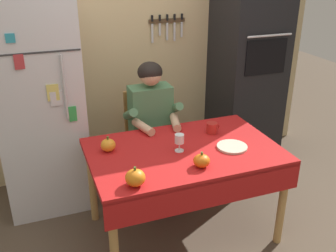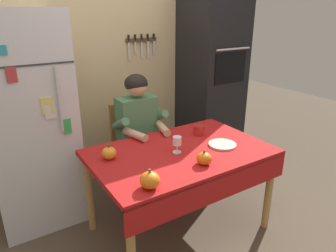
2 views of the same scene
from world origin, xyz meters
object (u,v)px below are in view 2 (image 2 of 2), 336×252
pumpkin_small (204,158)px  chair_behind_person (133,144)px  pumpkin_large (109,153)px  serving_tray (222,145)px  refrigerator (29,122)px  wall_oven (211,77)px  pumpkin_medium (150,180)px  dining_table (182,161)px  seated_person (141,129)px  coffee_mug (198,130)px  wine_glass (177,142)px

pumpkin_small → chair_behind_person: bearing=93.3°
pumpkin_large → serving_tray: bearing=-17.3°
refrigerator → chair_behind_person: size_ratio=1.94×
wall_oven → pumpkin_medium: (-1.52, -1.25, -0.26)m
pumpkin_medium → pumpkin_small: size_ratio=1.15×
wall_oven → chair_behind_person: size_ratio=2.26×
pumpkin_small → wall_oven: bearing=48.7°
chair_behind_person → pumpkin_large: chair_behind_person is taller
pumpkin_large → chair_behind_person: bearing=51.5°
dining_table → serving_tray: size_ratio=6.16×
wall_oven → seated_person: bearing=-163.8°
chair_behind_person → pumpkin_medium: size_ratio=7.13×
coffee_mug → pumpkin_small: (-0.30, -0.46, -0.00)m
refrigerator → dining_table: refrigerator is taller
coffee_mug → seated_person: bearing=132.0°
refrigerator → wine_glass: refrigerator is taller
dining_table → chair_behind_person: (-0.05, 0.79, -0.14)m
dining_table → pumpkin_small: bearing=-87.2°
chair_behind_person → wall_oven: bearing=6.8°
wall_oven → coffee_mug: wall_oven is taller
chair_behind_person → pumpkin_medium: chair_behind_person is taller
serving_tray → refrigerator: bearing=143.2°
wine_glass → serving_tray: wine_glass is taller
coffee_mug → pumpkin_medium: (-0.79, -0.53, 0.01)m
wine_glass → serving_tray: 0.41m
refrigerator → wall_oven: bearing=1.1°
chair_behind_person → pumpkin_small: 1.09m
wall_oven → dining_table: size_ratio=1.50×
dining_table → wine_glass: (-0.04, 0.01, 0.17)m
chair_behind_person → seated_person: bearing=-90.0°
wine_glass → serving_tray: bearing=-13.0°
wall_oven → seated_person: size_ratio=1.69×
pumpkin_medium → dining_table: bearing=34.6°
pumpkin_medium → chair_behind_person: bearing=69.3°
chair_behind_person → seated_person: (0.00, -0.19, 0.23)m
refrigerator → wine_glass: size_ratio=13.53×
refrigerator → chair_behind_person: bearing=-5.7°
pumpkin_medium → wall_oven: bearing=39.4°
wall_oven → pumpkin_small: wall_oven is taller
wall_oven → wine_glass: 1.44m
dining_table → pumpkin_small: 0.29m
seated_person → coffee_mug: (0.36, -0.40, 0.05)m
chair_behind_person → wine_glass: bearing=-89.7°
seated_person → coffee_mug: bearing=-48.0°
chair_behind_person → coffee_mug: chair_behind_person is taller
dining_table → coffee_mug: 0.40m
wall_oven → pumpkin_large: (-1.58, -0.74, -0.26)m
refrigerator → seated_person: (0.90, -0.28, -0.16)m
pumpkin_small → pumpkin_large: bearing=140.6°
pumpkin_medium → pumpkin_small: pumpkin_medium is taller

